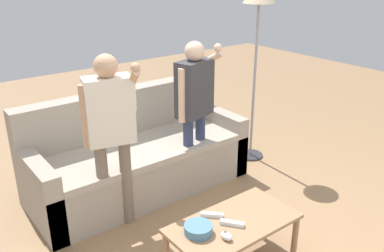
{
  "coord_description": "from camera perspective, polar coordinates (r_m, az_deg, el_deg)",
  "views": [
    {
      "loc": [
        -1.85,
        -1.79,
        2.06
      ],
      "look_at": [
        -0.15,
        0.42,
        0.93
      ],
      "focal_mm": 38.5,
      "sensor_mm": 36.0,
      "label": 1
    }
  ],
  "objects": [
    {
      "name": "player_right",
      "position": [
        3.7,
        0.36,
        3.69
      ],
      "size": [
        0.45,
        0.27,
        1.41
      ],
      "color": "#2D3856",
      "rests_on": "ground"
    },
    {
      "name": "snack_bowl",
      "position": [
        2.78,
        0.88,
        -14.08
      ],
      "size": [
        0.19,
        0.19,
        0.06
      ],
      "primitive_type": "cylinder",
      "color": "teal",
      "rests_on": "coffee_table"
    },
    {
      "name": "floor_lamp",
      "position": [
        4.25,
        9.23,
        15.92
      ],
      "size": [
        0.33,
        0.33,
        1.88
      ],
      "color": "#2D2D33",
      "rests_on": "ground"
    },
    {
      "name": "coffee_table",
      "position": [
        2.95,
        5.74,
        -13.87
      ],
      "size": [
        0.92,
        0.48,
        0.38
      ],
      "color": "#997551",
      "rests_on": "ground"
    },
    {
      "name": "game_remote_wand_far",
      "position": [
        2.94,
        2.78,
        -12.2
      ],
      "size": [
        0.14,
        0.14,
        0.03
      ],
      "color": "white",
      "rests_on": "coffee_table"
    },
    {
      "name": "game_remote_nunchuk",
      "position": [
        2.74,
        4.79,
        -14.94
      ],
      "size": [
        0.06,
        0.09,
        0.05
      ],
      "color": "white",
      "rests_on": "coffee_table"
    },
    {
      "name": "game_remote_wand_near",
      "position": [
        2.87,
        5.57,
        -13.27
      ],
      "size": [
        0.13,
        0.15,
        0.03
      ],
      "color": "white",
      "rests_on": "coffee_table"
    },
    {
      "name": "ground_plane",
      "position": [
        3.29,
        6.87,
        -16.76
      ],
      "size": [
        12.0,
        12.0,
        0.0
      ],
      "primitive_type": "plane",
      "color": "#93704C"
    },
    {
      "name": "player_left",
      "position": [
        3.17,
        -11.24,
        0.34
      ],
      "size": [
        0.42,
        0.37,
        1.44
      ],
      "color": "#756656",
      "rests_on": "ground"
    },
    {
      "name": "couch",
      "position": [
        3.96,
        -7.66,
        -4.33
      ],
      "size": [
        2.04,
        0.84,
        0.91
      ],
      "color": "#9E9384",
      "rests_on": "ground"
    }
  ]
}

